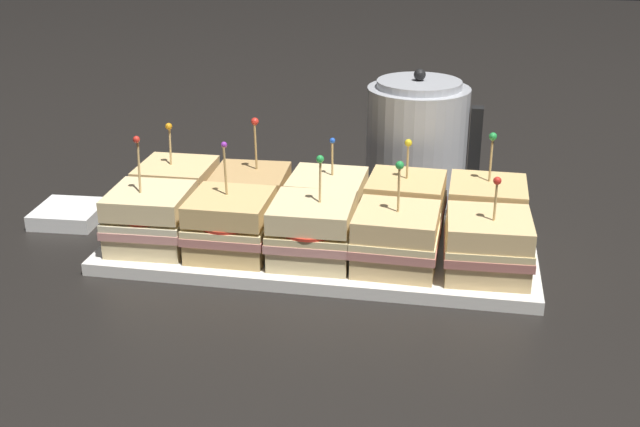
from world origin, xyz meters
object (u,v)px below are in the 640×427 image
sandwich_back_center (328,201)px  sandwich_back_right (405,206)px  sandwich_front_far_left (151,219)px  sandwich_front_center (313,231)px  sandwich_front_right (396,239)px  sandwich_front_far_right (488,245)px  serving_platter (320,247)px  kettle_steel (417,140)px  sandwich_front_left (230,225)px  sandwich_back_left (251,196)px  sandwich_back_far_right (486,211)px  sandwich_back_far_left (177,190)px  napkin_stack (69,214)px

sandwich_back_center → sandwich_back_right: 0.12m
sandwich_front_far_left → sandwich_front_center: size_ratio=1.10×
sandwich_front_far_left → sandwich_front_right: sandwich_front_far_left is taller
sandwich_front_right → sandwich_front_far_right: 0.12m
sandwich_front_center → sandwich_back_right: (0.12, 0.12, 0.00)m
serving_platter → kettle_steel: size_ratio=2.81×
sandwich_front_left → sandwich_back_right: size_ratio=1.12×
sandwich_front_center → sandwich_back_left: size_ratio=0.93×
sandwich_front_far_left → sandwich_back_far_right: (0.47, 0.12, 0.00)m
sandwich_front_left → sandwich_back_center: (0.12, 0.12, -0.00)m
serving_platter → sandwich_front_left: sandwich_front_left is taller
sandwich_front_far_right → kettle_steel: bearing=109.9°
sandwich_front_right → sandwich_front_far_right: bearing=0.5°
sandwich_front_far_right → sandwich_back_far_left: 0.49m
sandwich_front_center → napkin_stack: (-0.42, 0.11, -0.05)m
serving_platter → sandwich_back_far_right: sandwich_back_far_right is taller
serving_platter → sandwich_front_far_right: size_ratio=4.40×
sandwich_back_center → sandwich_front_far_left: bearing=-153.3°
sandwich_front_left → sandwich_back_center: size_ratio=1.16×
sandwich_front_right → napkin_stack: sandwich_front_right is taller
sandwich_front_right → sandwich_back_far_right: (0.12, 0.12, 0.00)m
sandwich_back_left → sandwich_back_far_right: (0.36, 0.00, 0.00)m
sandwich_front_left → sandwich_back_right: sandwich_front_left is taller
serving_platter → sandwich_front_center: size_ratio=4.10×
serving_platter → sandwich_front_far_right: sandwich_front_far_right is taller
sandwich_front_far_right → sandwich_back_center: bearing=153.0°
sandwich_front_far_left → sandwich_front_left: size_ratio=1.03×
kettle_steel → napkin_stack: size_ratio=2.08×
sandwich_back_far_left → serving_platter: bearing=-13.9°
sandwich_front_far_right → sandwich_back_far_right: sandwich_back_far_right is taller
kettle_steel → napkin_stack: bearing=-157.6°
sandwich_front_far_right → sandwich_back_far_right: bearing=90.4°
sandwich_back_center → sandwich_back_far_left: bearing=-179.6°
sandwich_front_far_left → sandwich_back_right: 0.37m
sandwich_back_right → sandwich_back_center: bearing=178.7°
sandwich_back_center → sandwich_back_far_right: 0.24m
napkin_stack → sandwich_front_right: bearing=-11.3°
sandwich_front_center → sandwich_back_right: sandwich_front_center is taller
sandwich_back_right → napkin_stack: (-0.54, -0.01, -0.05)m
sandwich_front_left → sandwich_front_right: 0.23m
sandwich_front_right → sandwich_front_center: bearing=179.6°
sandwich_back_far_right → kettle_steel: 0.24m
sandwich_front_far_left → sandwich_front_left: sandwich_front_far_left is taller
sandwich_back_center → sandwich_front_right: bearing=-46.6°
serving_platter → sandwich_back_right: sandwich_back_right is taller
sandwich_front_center → napkin_stack: 0.44m
sandwich_back_left → sandwich_back_center: (0.12, 0.00, -0.00)m
sandwich_front_center → sandwich_front_far_right: size_ratio=1.07×
napkin_stack → serving_platter: bearing=-6.2°
serving_platter → sandwich_front_far_left: bearing=-166.1°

